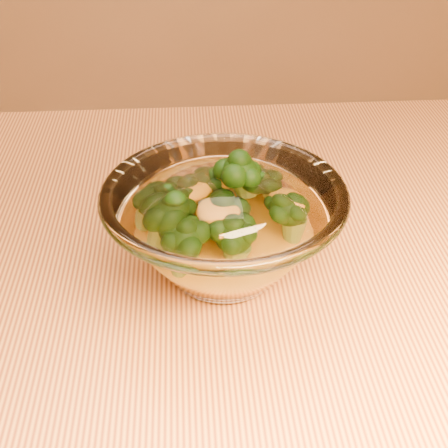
# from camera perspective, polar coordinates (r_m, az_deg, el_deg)

# --- Properties ---
(table) EXTENTS (1.20, 0.80, 0.75)m
(table) POSITION_cam_1_polar(r_m,az_deg,el_deg) (0.70, 9.91, -10.65)
(table) COLOR #D18C3E
(table) RESTS_ON ground
(glass_bowl) EXTENTS (0.23, 0.23, 0.10)m
(glass_bowl) POSITION_cam_1_polar(r_m,az_deg,el_deg) (0.59, 0.00, -0.39)
(glass_bowl) COLOR white
(glass_bowl) RESTS_ON table
(cheese_sauce) EXTENTS (0.12, 0.12, 0.03)m
(cheese_sauce) POSITION_cam_1_polar(r_m,az_deg,el_deg) (0.60, 0.00, -2.05)
(cheese_sauce) COLOR orange
(cheese_sauce) RESTS_ON glass_bowl
(broccoli_heap) EXTENTS (0.15, 0.14, 0.09)m
(broccoli_heap) POSITION_cam_1_polar(r_m,az_deg,el_deg) (0.59, -0.59, 1.42)
(broccoli_heap) COLOR black
(broccoli_heap) RESTS_ON cheese_sauce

